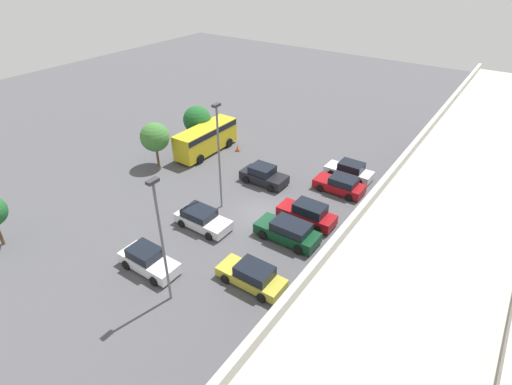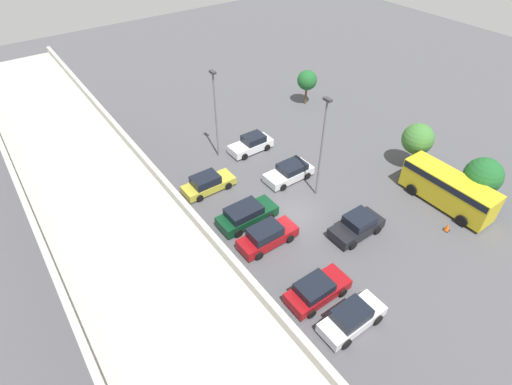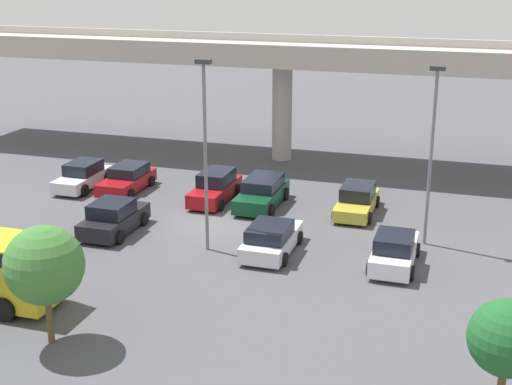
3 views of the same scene
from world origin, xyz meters
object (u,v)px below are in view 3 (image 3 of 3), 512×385
(parked_car_3, at_px, (215,187))
(lamp_post_mid_lot, at_px, (432,144))
(parked_car_2, at_px, (114,218))
(parked_car_4, at_px, (262,193))
(parked_car_0, at_px, (83,176))
(parked_car_7, at_px, (394,251))
(parked_car_6, at_px, (357,200))
(tree_front_centre, at_px, (44,265))
(parked_car_1, at_px, (127,179))
(parked_car_5, at_px, (271,239))
(lamp_post_near_aisle, at_px, (205,143))
(tree_front_right, at_px, (507,339))

(parked_car_3, distance_m, lamp_post_mid_lot, 13.08)
(parked_car_2, relative_size, parked_car_3, 0.93)
(parked_car_3, xyz_separation_m, parked_car_4, (2.82, -0.09, -0.02))
(parked_car_0, bearing_deg, parked_car_7, 72.42)
(parked_car_4, bearing_deg, parked_car_6, 94.81)
(tree_front_centre, bearing_deg, parked_car_1, 108.52)
(parked_car_0, bearing_deg, tree_front_centre, 26.98)
(parked_car_1, distance_m, tree_front_centre, 18.08)
(parked_car_5, bearing_deg, parked_car_7, -88.30)
(parked_car_1, relative_size, lamp_post_near_aisle, 0.49)
(parked_car_6, height_order, lamp_post_near_aisle, lamp_post_near_aisle)
(parked_car_5, height_order, tree_front_centre, tree_front_centre)
(tree_front_centre, bearing_deg, parked_car_0, 116.98)
(parked_car_7, bearing_deg, parked_car_0, 72.42)
(parked_car_7, distance_m, lamp_post_mid_lot, 5.41)
(lamp_post_near_aisle, height_order, tree_front_right, lamp_post_near_aisle)
(parked_car_3, distance_m, tree_front_centre, 16.94)
(parked_car_3, height_order, lamp_post_near_aisle, lamp_post_near_aisle)
(parked_car_2, relative_size, parked_car_6, 0.94)
(parked_car_0, xyz_separation_m, tree_front_centre, (8.49, -16.67, 2.29))
(lamp_post_near_aisle, xyz_separation_m, tree_front_centre, (-2.19, -9.85, -2.17))
(parked_car_0, height_order, parked_car_2, parked_car_2)
(parked_car_5, bearing_deg, tree_front_centre, 153.33)
(parked_car_2, bearing_deg, tree_front_centre, -163.48)
(parked_car_2, bearing_deg, parked_car_3, -26.55)
(parked_car_0, relative_size, parked_car_5, 0.98)
(lamp_post_mid_lot, bearing_deg, parked_car_4, 161.71)
(parked_car_5, xyz_separation_m, lamp_post_mid_lot, (6.79, 3.31, 4.29))
(parked_car_5, relative_size, lamp_post_mid_lot, 0.52)
(parked_car_0, relative_size, tree_front_centre, 0.99)
(parked_car_1, bearing_deg, tree_front_right, 50.45)
(tree_front_right, bearing_deg, lamp_post_mid_lot, 103.11)
(parked_car_2, relative_size, lamp_post_mid_lot, 0.50)
(parked_car_3, relative_size, parked_car_6, 1.01)
(parked_car_3, height_order, parked_car_5, parked_car_3)
(parked_car_0, distance_m, parked_car_1, 2.81)
(parked_car_5, distance_m, parked_car_6, 7.37)
(parked_car_0, distance_m, parked_car_7, 20.33)
(parked_car_1, distance_m, tree_front_right, 27.24)
(parked_car_3, xyz_separation_m, parked_car_5, (5.20, -6.43, -0.09))
(parked_car_1, bearing_deg, parked_car_3, 87.92)
(parked_car_4, height_order, tree_front_centre, tree_front_centre)
(parked_car_3, bearing_deg, parked_car_4, 88.20)
(parked_car_5, height_order, parked_car_6, parked_car_6)
(parked_car_3, relative_size, parked_car_7, 1.07)
(parked_car_2, height_order, tree_front_centre, tree_front_centre)
(parked_car_1, xyz_separation_m, tree_front_right, (20.94, -17.29, 2.21))
(parked_car_6, bearing_deg, parked_car_4, -85.19)
(parked_car_2, xyz_separation_m, parked_car_6, (11.20, 6.61, -0.06))
(lamp_post_mid_lot, xyz_separation_m, tree_front_centre, (-11.99, -13.67, -1.96))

